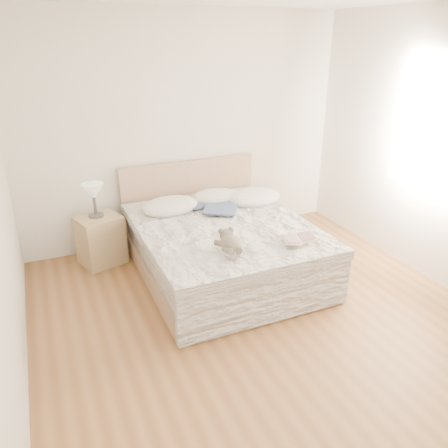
{
  "coord_description": "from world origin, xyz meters",
  "views": [
    {
      "loc": [
        -1.67,
        -2.71,
        2.39
      ],
      "look_at": [
        -0.02,
        1.05,
        0.62
      ],
      "focal_mm": 35.0,
      "sensor_mm": 36.0,
      "label": 1
    }
  ],
  "objects_px": {
    "nightstand": "(101,240)",
    "bed": "(221,246)",
    "table_lamp": "(93,193)",
    "teddy_bear": "(230,249)",
    "photo_book": "(170,204)",
    "childrens_book": "(299,239)"
  },
  "relations": [
    {
      "from": "teddy_bear",
      "to": "bed",
      "type": "bearing_deg",
      "value": 77.52
    },
    {
      "from": "bed",
      "to": "photo_book",
      "type": "height_order",
      "value": "bed"
    },
    {
      "from": "nightstand",
      "to": "photo_book",
      "type": "bearing_deg",
      "value": -8.68
    },
    {
      "from": "table_lamp",
      "to": "teddy_bear",
      "type": "xyz_separation_m",
      "value": [
        0.95,
        -1.5,
        -0.18
      ]
    },
    {
      "from": "table_lamp",
      "to": "photo_book",
      "type": "height_order",
      "value": "table_lamp"
    },
    {
      "from": "childrens_book",
      "to": "table_lamp",
      "type": "bearing_deg",
      "value": 152.0
    },
    {
      "from": "nightstand",
      "to": "photo_book",
      "type": "xyz_separation_m",
      "value": [
        0.79,
        -0.12,
        0.35
      ]
    },
    {
      "from": "bed",
      "to": "photo_book",
      "type": "bearing_deg",
      "value": 121.66
    },
    {
      "from": "nightstand",
      "to": "childrens_book",
      "type": "distance_m",
      "value": 2.25
    },
    {
      "from": "bed",
      "to": "nightstand",
      "type": "xyz_separation_m",
      "value": [
        -1.16,
        0.72,
        -0.03
      ]
    },
    {
      "from": "photo_book",
      "to": "table_lamp",
      "type": "bearing_deg",
      "value": 134.81
    },
    {
      "from": "bed",
      "to": "table_lamp",
      "type": "height_order",
      "value": "bed"
    },
    {
      "from": "photo_book",
      "to": "nightstand",
      "type": "bearing_deg",
      "value": 136.88
    },
    {
      "from": "table_lamp",
      "to": "childrens_book",
      "type": "distance_m",
      "value": 2.26
    },
    {
      "from": "teddy_bear",
      "to": "photo_book",
      "type": "bearing_deg",
      "value": 100.62
    },
    {
      "from": "bed",
      "to": "table_lamp",
      "type": "distance_m",
      "value": 1.49
    },
    {
      "from": "bed",
      "to": "nightstand",
      "type": "distance_m",
      "value": 1.37
    },
    {
      "from": "bed",
      "to": "photo_book",
      "type": "distance_m",
      "value": 0.78
    },
    {
      "from": "table_lamp",
      "to": "photo_book",
      "type": "distance_m",
      "value": 0.84
    },
    {
      "from": "bed",
      "to": "photo_book",
      "type": "relative_size",
      "value": 7.38
    },
    {
      "from": "nightstand",
      "to": "bed",
      "type": "bearing_deg",
      "value": -31.89
    },
    {
      "from": "photo_book",
      "to": "teddy_bear",
      "type": "height_order",
      "value": "teddy_bear"
    }
  ]
}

